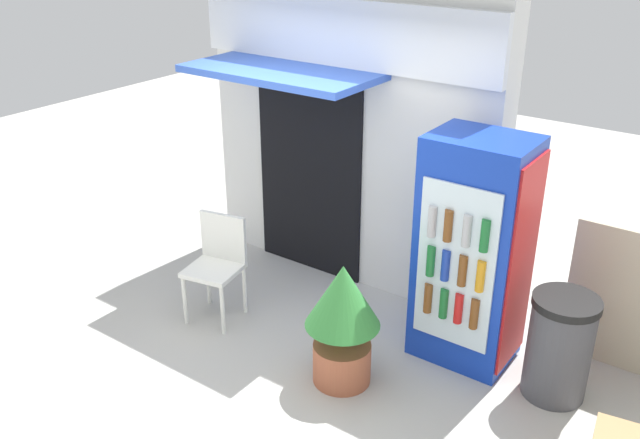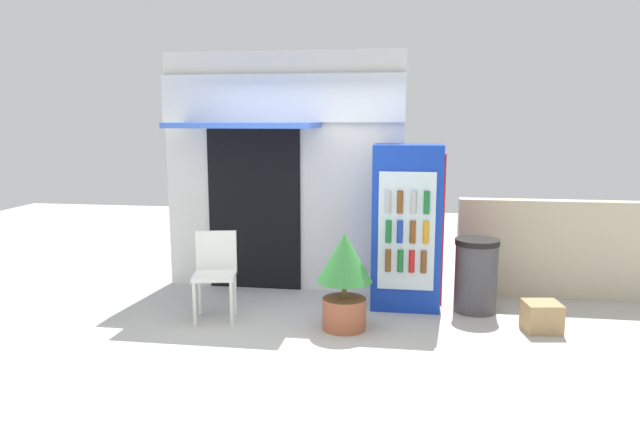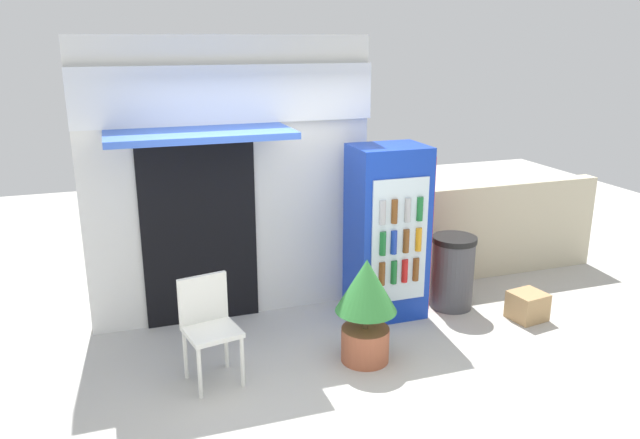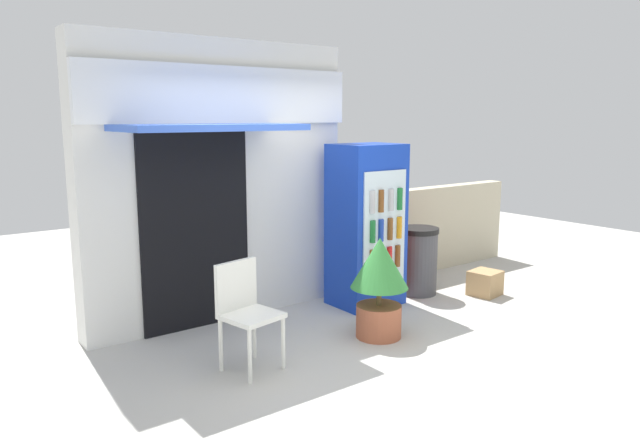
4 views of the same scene
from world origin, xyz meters
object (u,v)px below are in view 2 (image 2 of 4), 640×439
at_px(trash_bin, 476,275).
at_px(plastic_chair, 215,268).
at_px(cardboard_box, 542,317).
at_px(potted_plant_near_shop, 345,274).
at_px(drink_cooler, 408,227).

bearing_deg(trash_bin, plastic_chair, -167.16).
bearing_deg(plastic_chair, cardboard_box, 1.52).
distance_m(potted_plant_near_shop, cardboard_box, 2.00).
distance_m(potted_plant_near_shop, trash_bin, 1.57).
height_order(trash_bin, cardboard_box, trash_bin).
bearing_deg(potted_plant_near_shop, plastic_chair, 173.59).
bearing_deg(drink_cooler, trash_bin, -6.16).
height_order(drink_cooler, trash_bin, drink_cooler).
xyz_separation_m(drink_cooler, trash_bin, (0.75, -0.08, -0.50)).
height_order(plastic_chair, potted_plant_near_shop, potted_plant_near_shop).
distance_m(drink_cooler, plastic_chair, 2.14).
relative_size(potted_plant_near_shop, cardboard_box, 2.88).
xyz_separation_m(plastic_chair, cardboard_box, (3.33, 0.09, -0.39)).
distance_m(plastic_chair, potted_plant_near_shop, 1.39).
distance_m(plastic_chair, trash_bin, 2.81).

